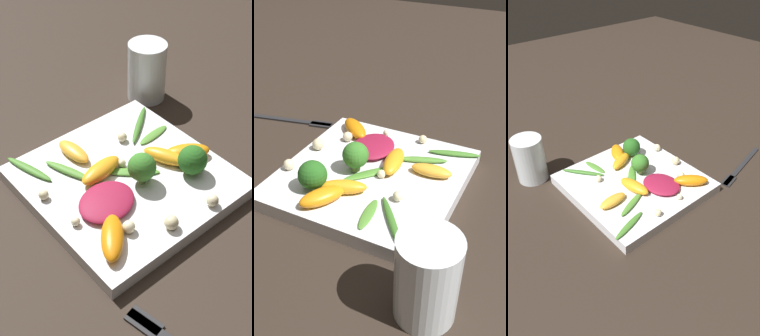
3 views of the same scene
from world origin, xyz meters
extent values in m
plane|color=#2D231C|center=(0.00, 0.00, 0.00)|extent=(2.40, 2.40, 0.00)
cube|color=white|center=(0.00, 0.00, 0.01)|extent=(0.26, 0.26, 0.02)
cylinder|color=white|center=(0.15, -0.17, 0.05)|extent=(0.07, 0.07, 0.10)
cube|color=#262628|center=(-0.25, 0.11, 0.00)|extent=(0.19, 0.05, 0.01)
cube|color=#262628|center=(-0.17, 0.12, 0.00)|extent=(0.04, 0.03, 0.01)
ellipsoid|color=maroon|center=(-0.03, 0.06, 0.03)|extent=(0.08, 0.09, 0.01)
ellipsoid|color=orange|center=(-0.08, 0.09, 0.03)|extent=(0.07, 0.07, 0.02)
ellipsoid|color=#FCAD33|center=(0.08, 0.03, 0.03)|extent=(0.06, 0.03, 0.02)
ellipsoid|color=orange|center=(-0.03, -0.09, 0.03)|extent=(0.06, 0.07, 0.02)
ellipsoid|color=orange|center=(-0.01, -0.06, 0.03)|extent=(0.07, 0.05, 0.02)
ellipsoid|color=orange|center=(0.02, 0.03, 0.03)|extent=(0.04, 0.07, 0.02)
cylinder|color=#7A9E51|center=(-0.05, -0.07, 0.03)|extent=(0.01, 0.01, 0.01)
sphere|color=#26601E|center=(-0.05, -0.07, 0.05)|extent=(0.04, 0.04, 0.04)
cylinder|color=#7A9E51|center=(-0.02, -0.01, 0.03)|extent=(0.01, 0.01, 0.02)
sphere|color=#387A28|center=(-0.02, -0.01, 0.05)|extent=(0.04, 0.04, 0.04)
ellipsoid|color=#518E33|center=(0.04, -0.09, 0.02)|extent=(0.02, 0.06, 0.00)
ellipsoid|color=#518E33|center=(0.06, 0.06, 0.03)|extent=(0.08, 0.04, 0.01)
ellipsoid|color=#3D7528|center=(0.07, -0.09, 0.03)|extent=(0.07, 0.08, 0.01)
ellipsoid|color=#47842D|center=(0.10, 0.10, 0.03)|extent=(0.08, 0.03, 0.01)
ellipsoid|color=#518E33|center=(0.00, -0.01, 0.02)|extent=(0.07, 0.07, 0.00)
sphere|color=beige|center=(0.04, 0.11, 0.03)|extent=(0.01, 0.01, 0.01)
sphere|color=beige|center=(0.02, -0.01, 0.03)|extent=(0.01, 0.01, 0.01)
sphere|color=beige|center=(-0.03, 0.11, 0.03)|extent=(0.01, 0.01, 0.01)
sphere|color=beige|center=(0.06, -0.04, 0.03)|extent=(0.01, 0.01, 0.01)
sphere|color=beige|center=(-0.08, 0.06, 0.03)|extent=(0.02, 0.02, 0.02)
sphere|color=beige|center=(-0.11, 0.02, 0.03)|extent=(0.02, 0.02, 0.02)
sphere|color=beige|center=(-0.12, -0.05, 0.03)|extent=(0.02, 0.02, 0.02)
camera|label=1|loc=(-0.36, 0.30, 0.48)|focal=50.00mm
camera|label=2|loc=(0.22, -0.43, 0.36)|focal=42.00mm
camera|label=3|loc=(0.36, 0.42, 0.46)|focal=35.00mm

